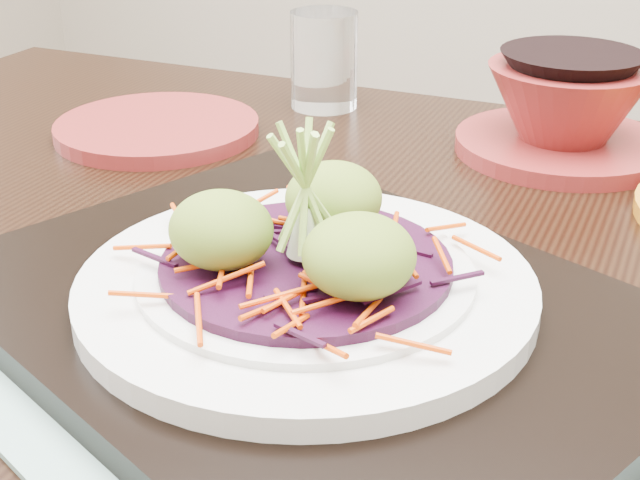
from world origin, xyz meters
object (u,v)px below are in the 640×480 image
at_px(serving_tray, 306,312).
at_px(terracotta_side_plate, 157,128).
at_px(water_glass, 324,60).
at_px(white_plate, 306,285).
at_px(terracotta_bowl_set, 565,115).
at_px(dining_table, 354,394).

xyz_separation_m(serving_tray, terracotta_side_plate, (-0.26, 0.26, -0.01)).
height_order(serving_tray, water_glass, water_glass).
bearing_deg(white_plate, water_glass, 111.27).
bearing_deg(white_plate, terracotta_side_plate, 135.34).
relative_size(white_plate, water_glass, 2.72).
distance_m(water_glass, terracotta_bowl_set, 0.25).
height_order(dining_table, white_plate, white_plate).
relative_size(dining_table, serving_tray, 3.04).
bearing_deg(terracotta_side_plate, white_plate, -44.66).
height_order(serving_tray, terracotta_side_plate, serving_tray).
distance_m(dining_table, white_plate, 0.15).
bearing_deg(terracotta_side_plate, dining_table, -34.24).
xyz_separation_m(serving_tray, terracotta_bowl_set, (0.09, 0.36, 0.02)).
distance_m(terracotta_side_plate, water_glass, 0.18).
height_order(white_plate, terracotta_side_plate, white_plate).
bearing_deg(water_glass, serving_tray, -68.73).
bearing_deg(serving_tray, white_plate, 0.00).
height_order(dining_table, serving_tray, serving_tray).
distance_m(white_plate, terracotta_side_plate, 0.37).
relative_size(white_plate, terracotta_side_plate, 1.38).
xyz_separation_m(terracotta_side_plate, water_glass, (0.11, 0.14, 0.04)).
height_order(serving_tray, white_plate, white_plate).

